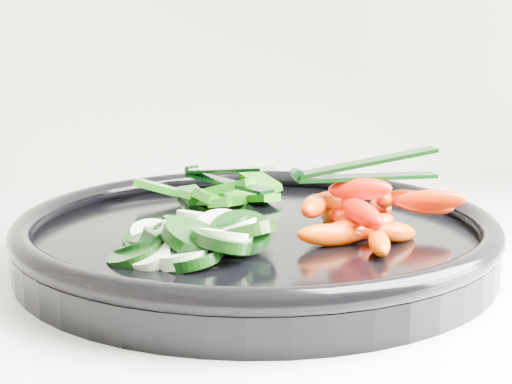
{
  "coord_description": "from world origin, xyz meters",
  "views": [
    {
      "loc": [
        -0.3,
        1.15,
        1.1
      ],
      "look_at": [
        -0.25,
        1.69,
        0.99
      ],
      "focal_mm": 50.0,
      "sensor_mm": 36.0,
      "label": 1
    }
  ],
  "objects": [
    {
      "name": "cucumber_pile",
      "position": [
        -0.31,
        1.64,
        0.96
      ],
      "size": [
        0.13,
        0.12,
        0.04
      ],
      "color": "black",
      "rests_on": "veggie_tray"
    },
    {
      "name": "veggie_tray",
      "position": [
        -0.25,
        1.69,
        0.95
      ],
      "size": [
        0.46,
        0.46,
        0.04
      ],
      "color": "black",
      "rests_on": "counter"
    },
    {
      "name": "tong_carrot",
      "position": [
        -0.17,
        1.67,
        1.0
      ],
      "size": [
        0.11,
        0.03,
        0.02
      ],
      "color": "black",
      "rests_on": "carrot_pile"
    },
    {
      "name": "tong_pepper",
      "position": [
        -0.27,
        1.78,
        0.98
      ],
      "size": [
        0.08,
        0.1,
        0.02
      ],
      "color": "black",
      "rests_on": "pepper_pile"
    },
    {
      "name": "carrot_pile",
      "position": [
        -0.17,
        1.67,
        0.97
      ],
      "size": [
        0.13,
        0.16,
        0.05
      ],
      "color": "#E94100",
      "rests_on": "veggie_tray"
    },
    {
      "name": "pepper_pile",
      "position": [
        -0.27,
        1.79,
        0.96
      ],
      "size": [
        0.14,
        0.1,
        0.04
      ],
      "color": "#0A730B",
      "rests_on": "veggie_tray"
    }
  ]
}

